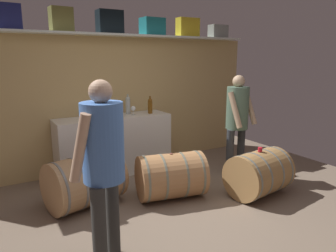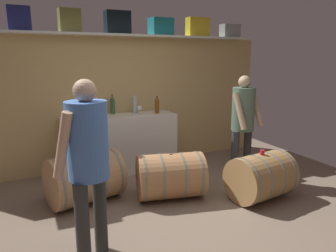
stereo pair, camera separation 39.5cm
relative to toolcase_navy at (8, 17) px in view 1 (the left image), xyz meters
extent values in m
cube|color=#7A6857|center=(1.40, -1.51, -2.38)|extent=(6.63, 7.64, 0.02)
cube|color=tan|center=(1.40, 0.15, -1.28)|extent=(5.43, 0.10, 2.17)
cube|color=silver|center=(1.40, 0.00, -0.18)|extent=(5.00, 0.40, 0.03)
cube|color=navy|center=(0.00, 0.00, 0.00)|extent=(0.31, 0.24, 0.33)
cube|color=olive|center=(0.68, 0.00, 0.00)|extent=(0.32, 0.23, 0.34)
cube|color=black|center=(1.40, 0.00, 0.01)|extent=(0.38, 0.25, 0.35)
cube|color=teal|center=(2.14, 0.00, -0.03)|extent=(0.38, 0.28, 0.28)
cube|color=yellow|center=(2.84, 0.00, -0.01)|extent=(0.39, 0.19, 0.32)
cube|color=gray|center=(3.53, 0.00, -0.05)|extent=(0.35, 0.20, 0.24)
cube|color=white|center=(1.33, -0.18, -1.90)|extent=(1.81, 0.54, 0.93)
cylinder|color=brown|center=(1.96, -0.23, -1.33)|extent=(0.08, 0.08, 0.20)
sphere|color=brown|center=(1.96, -0.23, -1.22)|extent=(0.07, 0.07, 0.07)
cylinder|color=brown|center=(1.96, -0.23, -1.18)|extent=(0.03, 0.03, 0.06)
cylinder|color=#335934|center=(1.27, 0.01, -1.32)|extent=(0.07, 0.07, 0.22)
sphere|color=#335934|center=(1.27, 0.01, -1.20)|extent=(0.07, 0.07, 0.07)
cylinder|color=#335934|center=(1.27, 0.01, -1.15)|extent=(0.03, 0.03, 0.08)
cylinder|color=#B6C0B9|center=(1.63, -0.08, -1.31)|extent=(0.08, 0.08, 0.24)
sphere|color=#B6C0B9|center=(1.63, -0.08, -1.18)|extent=(0.08, 0.08, 0.08)
cylinder|color=#B6C0B9|center=(1.63, -0.08, -1.14)|extent=(0.03, 0.03, 0.06)
cylinder|color=white|center=(1.66, -0.22, -1.43)|extent=(0.07, 0.07, 0.00)
cylinder|color=white|center=(1.66, -0.22, -1.39)|extent=(0.01, 0.01, 0.07)
sphere|color=white|center=(1.66, -0.22, -1.33)|extent=(0.08, 0.08, 0.08)
sphere|color=maroon|center=(1.66, -0.22, -1.34)|extent=(0.05, 0.05, 0.05)
cylinder|color=#A27846|center=(2.71, -1.97, -2.06)|extent=(0.87, 0.70, 0.60)
cylinder|color=slate|center=(2.38, -2.01, -2.06)|extent=(0.11, 0.61, 0.62)
cylinder|color=slate|center=(2.59, -1.99, -2.06)|extent=(0.11, 0.61, 0.62)
cylinder|color=slate|center=(2.84, -1.95, -2.06)|extent=(0.11, 0.61, 0.62)
cylinder|color=slate|center=(3.05, -1.93, -2.06)|extent=(0.11, 0.61, 0.62)
cylinder|color=brown|center=(2.71, -1.97, -1.75)|extent=(0.04, 0.04, 0.01)
cylinder|color=tan|center=(0.59, -1.10, -2.04)|extent=(1.02, 0.84, 0.64)
cylinder|color=slate|center=(0.23, -1.19, -2.04)|extent=(0.18, 0.64, 0.65)
cylinder|color=slate|center=(0.45, -1.13, -2.04)|extent=(0.18, 0.64, 0.65)
cylinder|color=slate|center=(0.73, -1.06, -2.04)|extent=(0.18, 0.64, 0.65)
cylinder|color=slate|center=(0.95, -1.01, -2.04)|extent=(0.18, 0.64, 0.65)
cylinder|color=brown|center=(0.59, -1.10, -1.71)|extent=(0.04, 0.04, 0.01)
cylinder|color=#B07C4D|center=(1.64, -1.44, -2.06)|extent=(0.97, 0.77, 0.60)
cylinder|color=slate|center=(1.29, -1.36, -2.06)|extent=(0.16, 0.60, 0.61)
cylinder|color=slate|center=(1.51, -1.41, -2.06)|extent=(0.16, 0.60, 0.61)
cylinder|color=slate|center=(1.78, -1.47, -2.06)|extent=(0.16, 0.60, 0.61)
cylinder|color=slate|center=(2.00, -1.52, -2.06)|extent=(0.16, 0.60, 0.61)
cylinder|color=brown|center=(1.64, -1.44, -1.76)|extent=(0.04, 0.04, 0.01)
cylinder|color=red|center=(2.71, -1.97, -1.72)|extent=(0.06, 0.06, 0.06)
cylinder|color=#323331|center=(0.53, -2.25, -1.96)|extent=(0.12, 0.12, 0.81)
cylinder|color=#323331|center=(0.33, -2.47, -1.96)|extent=(0.12, 0.12, 0.81)
cylinder|color=#4E7ECD|center=(0.43, -2.36, -1.22)|extent=(0.35, 0.35, 0.67)
sphere|color=tan|center=(0.43, -2.36, -0.79)|extent=(0.19, 0.19, 0.19)
cylinder|color=tan|center=(0.49, -2.14, -1.22)|extent=(0.20, 0.19, 0.57)
cylinder|color=tan|center=(0.22, -2.44, -1.22)|extent=(0.21, 0.21, 0.57)
cylinder|color=#2F3338|center=(2.78, -1.30, -1.98)|extent=(0.12, 0.12, 0.77)
cylinder|color=#2F3338|center=(3.06, -1.25, -1.98)|extent=(0.12, 0.12, 0.77)
cylinder|color=#4F6B57|center=(2.92, -1.28, -1.27)|extent=(0.34, 0.34, 0.64)
sphere|color=tan|center=(2.92, -1.28, -0.87)|extent=(0.18, 0.18, 0.18)
cylinder|color=tan|center=(2.75, -1.41, -1.28)|extent=(0.13, 0.27, 0.53)
cylinder|color=tan|center=(3.13, -1.33, -1.28)|extent=(0.13, 0.28, 0.53)
camera|label=1|loc=(-0.38, -4.83, -0.53)|focal=33.67mm
camera|label=2|loc=(-0.03, -5.01, -0.53)|focal=33.67mm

